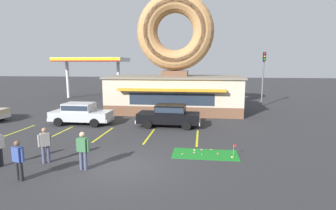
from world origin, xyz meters
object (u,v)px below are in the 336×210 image
at_px(car_silver, 81,113).
at_px(pedestrian_leather_jacket_man, 45,144).
at_px(putting_flag_pin, 234,147).
at_px(trash_bin, 108,109).
at_px(golf_ball, 202,154).
at_px(traffic_light_pole, 263,71).
at_px(pedestrian_clipboard_woman, 83,149).
at_px(car_black, 169,115).
at_px(pedestrian_hooded_kid, 18,159).

bearing_deg(car_silver, pedestrian_leather_jacket_man, -75.35).
xyz_separation_m(putting_flag_pin, car_silver, (-10.63, 5.65, 0.43)).
xyz_separation_m(car_silver, trash_bin, (0.74, 3.69, -0.37)).
xyz_separation_m(golf_ball, traffic_light_pole, (6.31, 16.18, 3.66)).
relative_size(car_silver, pedestrian_clipboard_woman, 2.75).
height_order(golf_ball, car_silver, car_silver).
bearing_deg(traffic_light_pole, car_black, -129.88).
distance_m(car_silver, pedestrian_leather_jacket_man, 7.94).
height_order(putting_flag_pin, car_black, car_black).
bearing_deg(trash_bin, pedestrian_leather_jacket_man, -83.63).
distance_m(pedestrian_hooded_kid, trash_bin, 13.28).
height_order(golf_ball, pedestrian_hooded_kid, pedestrian_hooded_kid).
xyz_separation_m(golf_ball, car_silver, (-9.05, 5.76, 0.82)).
bearing_deg(car_black, pedestrian_leather_jacket_man, -121.26).
height_order(car_black, traffic_light_pole, traffic_light_pole).
bearing_deg(traffic_light_pole, putting_flag_pin, -106.39).
xyz_separation_m(pedestrian_leather_jacket_man, traffic_light_pole, (13.36, 18.10, 2.79)).
bearing_deg(trash_bin, putting_flag_pin, -43.36).
relative_size(pedestrian_hooded_kid, traffic_light_pole, 0.27).
height_order(putting_flag_pin, pedestrian_hooded_kid, pedestrian_hooded_kid).
distance_m(golf_ball, car_silver, 10.76).
height_order(pedestrian_hooded_kid, pedestrian_clipboard_woman, pedestrian_clipboard_woman).
bearing_deg(putting_flag_pin, pedestrian_hooded_kid, -155.76).
bearing_deg(pedestrian_clipboard_woman, traffic_light_pole, 58.72).
height_order(pedestrian_hooded_kid, traffic_light_pole, traffic_light_pole).
xyz_separation_m(golf_ball, putting_flag_pin, (1.59, 0.11, 0.39)).
bearing_deg(pedestrian_leather_jacket_man, trash_bin, 96.37).
distance_m(pedestrian_leather_jacket_man, pedestrian_clipboard_woman, 2.11).
height_order(car_silver, pedestrian_clipboard_woman, pedestrian_clipboard_woman).
relative_size(golf_ball, putting_flag_pin, 0.08).
xyz_separation_m(car_black, pedestrian_leather_jacket_man, (-4.70, -7.74, 0.04)).
bearing_deg(pedestrian_leather_jacket_man, golf_ball, 15.24).
xyz_separation_m(car_silver, pedestrian_clipboard_woman, (4.05, -8.20, 0.05)).
distance_m(car_black, pedestrian_leather_jacket_man, 9.06).
distance_m(car_black, car_silver, 6.71).
bearing_deg(trash_bin, golf_ball, -48.68).
height_order(pedestrian_clipboard_woman, traffic_light_pole, traffic_light_pole).
height_order(car_black, car_silver, same).
bearing_deg(trash_bin, car_black, -31.31).
xyz_separation_m(pedestrian_hooded_kid, traffic_light_pole, (13.30, 19.94, 2.83)).
height_order(pedestrian_hooded_kid, pedestrian_leather_jacket_man, pedestrian_leather_jacket_man).
bearing_deg(car_black, pedestrian_hooded_kid, -115.89).
relative_size(golf_ball, car_black, 0.01).
xyz_separation_m(golf_ball, pedestrian_hooded_kid, (-6.99, -3.76, 0.83)).
height_order(pedestrian_leather_jacket_man, pedestrian_clipboard_woman, pedestrian_clipboard_woman).
xyz_separation_m(car_silver, pedestrian_hooded_kid, (2.06, -9.52, 0.01)).
bearing_deg(car_black, golf_ball, -68.07).
bearing_deg(pedestrian_leather_jacket_man, putting_flag_pin, 13.21).
xyz_separation_m(car_black, pedestrian_hooded_kid, (-4.65, -9.58, 0.01)).
relative_size(putting_flag_pin, car_black, 0.12).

